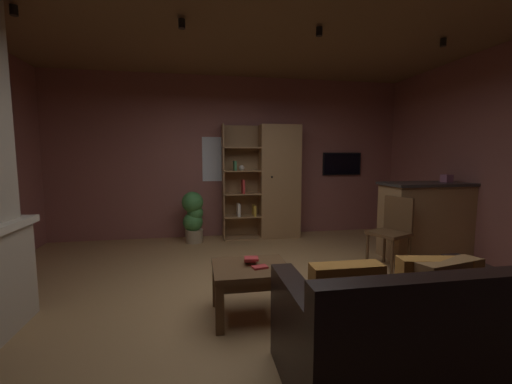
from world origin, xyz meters
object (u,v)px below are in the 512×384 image
object	(u,v)px
potted_floor_plant	(193,215)
wall_mounted_tv	(342,164)
coffee_table	(251,276)
dining_chair	(393,227)
tissue_box	(447,178)
table_book_0	(260,267)
kitchen_bar_counter	(433,219)
table_book_1	(250,260)
table_book_2	(251,259)
leather_couch	(408,337)
bookshelf_cabinet	(274,182)

from	to	relation	value
potted_floor_plant	wall_mounted_tv	distance (m)	2.95
coffee_table	dining_chair	world-z (taller)	dining_chair
coffee_table	potted_floor_plant	size ratio (longest dim) A/B	0.78
tissue_box	table_book_0	distance (m)	3.35
kitchen_bar_counter	table_book_1	xyz separation A→B (m)	(-2.86, -1.22, -0.04)
potted_floor_plant	tissue_box	bearing A→B (deg)	-20.68
table_book_2	wall_mounted_tv	world-z (taller)	wall_mounted_tv
potted_floor_plant	table_book_2	bearing A→B (deg)	-78.13
kitchen_bar_counter	table_book_1	size ratio (longest dim) A/B	14.15
leather_couch	dining_chair	distance (m)	2.34
leather_couch	table_book_1	xyz separation A→B (m)	(-0.82, 1.12, 0.18)
leather_couch	potted_floor_plant	bearing A→B (deg)	110.25
bookshelf_cabinet	leather_couch	bearing A→B (deg)	-90.85
table_book_2	bookshelf_cabinet	bearing A→B (deg)	72.60
table_book_0	dining_chair	size ratio (longest dim) A/B	0.14
table_book_0	tissue_box	bearing A→B (deg)	24.53
tissue_box	potted_floor_plant	world-z (taller)	tissue_box
leather_couch	coffee_table	xyz separation A→B (m)	(-0.83, 1.05, 0.06)
wall_mounted_tv	coffee_table	bearing A→B (deg)	-126.72
tissue_box	table_book_1	world-z (taller)	tissue_box
tissue_box	wall_mounted_tv	size ratio (longest dim) A/B	0.16
leather_couch	table_book_0	xyz separation A→B (m)	(-0.76, 0.98, 0.16)
kitchen_bar_counter	coffee_table	bearing A→B (deg)	-155.92
bookshelf_cabinet	table_book_2	xyz separation A→B (m)	(-0.87, -2.79, -0.46)
tissue_box	coffee_table	distance (m)	3.41
table_book_0	potted_floor_plant	xyz separation A→B (m)	(-0.61, 2.72, -0.01)
table_book_2	dining_chair	distance (m)	2.21
leather_couch	table_book_2	xyz separation A→B (m)	(-0.82, 1.09, 0.21)
coffee_table	bookshelf_cabinet	bearing A→B (deg)	72.59
table_book_1	table_book_2	distance (m)	0.04
coffee_table	potted_floor_plant	xyz separation A→B (m)	(-0.54, 2.65, 0.09)
kitchen_bar_counter	potted_floor_plant	xyz separation A→B (m)	(-3.41, 1.37, -0.08)
coffee_table	potted_floor_plant	bearing A→B (deg)	101.47
potted_floor_plant	kitchen_bar_counter	bearing A→B (deg)	-21.88
coffee_table	table_book_2	xyz separation A→B (m)	(0.01, 0.04, 0.15)
coffee_table	table_book_1	bearing A→B (deg)	82.64
dining_chair	potted_floor_plant	world-z (taller)	dining_chair
kitchen_bar_counter	leather_couch	world-z (taller)	kitchen_bar_counter
coffee_table	table_book_2	size ratio (longest dim) A/B	5.47
kitchen_bar_counter	table_book_1	bearing A→B (deg)	-156.99
tissue_box	dining_chair	distance (m)	1.25
table_book_0	coffee_table	bearing A→B (deg)	134.44
tissue_box	table_book_1	bearing A→B (deg)	-158.11
leather_couch	potted_floor_plant	xyz separation A→B (m)	(-1.37, 3.71, 0.15)
kitchen_bar_counter	table_book_2	size ratio (longest dim) A/B	12.08
bookshelf_cabinet	wall_mounted_tv	world-z (taller)	bookshelf_cabinet
bookshelf_cabinet	table_book_0	size ratio (longest dim) A/B	15.25
leather_couch	potted_floor_plant	distance (m)	3.95
table_book_0	kitchen_bar_counter	bearing A→B (deg)	25.80
table_book_1	wall_mounted_tv	world-z (taller)	wall_mounted_tv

